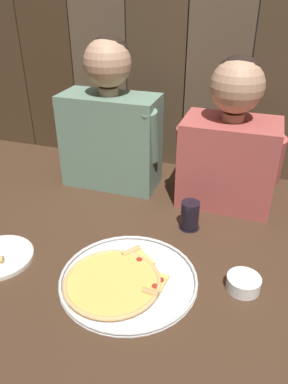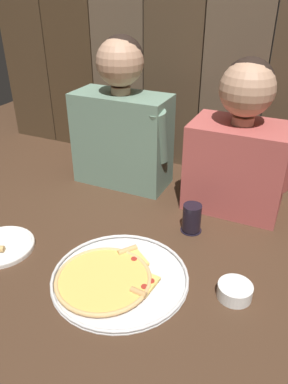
{
  "view_description": "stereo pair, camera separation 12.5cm",
  "coord_description": "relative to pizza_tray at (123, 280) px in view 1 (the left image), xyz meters",
  "views": [
    {
      "loc": [
        0.35,
        -0.93,
        0.8
      ],
      "look_at": [
        0.01,
        0.1,
        0.18
      ],
      "focal_mm": 34.79,
      "sensor_mm": 36.0,
      "label": 1
    },
    {
      "loc": [
        0.47,
        -0.88,
        0.8
      ],
      "look_at": [
        0.01,
        0.1,
        0.18
      ],
      "focal_mm": 34.79,
      "sensor_mm": 36.0,
      "label": 2
    }
  ],
  "objects": [
    {
      "name": "drinking_glass",
      "position": [
        0.13,
        0.35,
        0.04
      ],
      "size": [
        0.08,
        0.08,
        0.11
      ],
      "color": "black",
      "rests_on": "ground"
    },
    {
      "name": "diner_left",
      "position": [
        -0.28,
        0.59,
        0.28
      ],
      "size": [
        0.44,
        0.2,
        0.62
      ],
      "color": "slate",
      "rests_on": "ground"
    },
    {
      "name": "dipping_bowl",
      "position": [
        0.35,
        0.09,
        0.01
      ],
      "size": [
        0.1,
        0.1,
        0.04
      ],
      "color": "white",
      "rests_on": "ground"
    },
    {
      "name": "diner_right",
      "position": [
        0.22,
        0.59,
        0.25
      ],
      "size": [
        0.4,
        0.24,
        0.58
      ],
      "color": "#AD4C47",
      "rests_on": "ground"
    },
    {
      "name": "pizza_tray",
      "position": [
        0.0,
        0.0,
        0.0
      ],
      "size": [
        0.42,
        0.42,
        0.03
      ],
      "color": "silver",
      "rests_on": "ground"
    },
    {
      "name": "ground_plane",
      "position": [
        -0.03,
        0.15,
        -0.01
      ],
      "size": [
        3.2,
        3.2,
        0.0
      ],
      "primitive_type": "plane",
      "color": "#422B1C"
    },
    {
      "name": "wooden_backdrop_wall",
      "position": [
        -0.03,
        0.87,
        0.66
      ],
      "size": [
        2.19,
        0.03,
        1.35
      ],
      "color": "#412F1D",
      "rests_on": "ground"
    }
  ]
}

